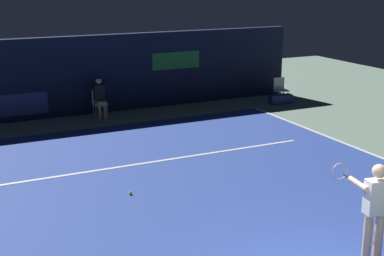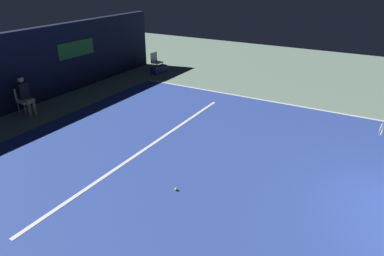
% 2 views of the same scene
% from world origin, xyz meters
% --- Properties ---
extents(ground_plane, '(30.75, 30.75, 0.00)m').
position_xyz_m(ground_plane, '(0.00, 4.78, 0.00)').
color(ground_plane, slate).
extents(court_surface, '(10.60, 11.56, 0.01)m').
position_xyz_m(court_surface, '(0.00, 4.78, 0.01)').
color(court_surface, '#2D479E').
rests_on(court_surface, ground).
extents(line_sideline_left, '(0.10, 11.56, 0.01)m').
position_xyz_m(line_sideline_left, '(5.25, 4.78, 0.01)').
color(line_sideline_left, white).
rests_on(line_sideline_left, court_surface).
extents(line_service, '(8.26, 0.10, 0.01)m').
position_xyz_m(line_service, '(0.00, 6.81, 0.01)').
color(line_service, white).
rests_on(line_service, court_surface).
extents(back_wall, '(15.03, 0.33, 2.60)m').
position_xyz_m(back_wall, '(-0.00, 12.50, 1.30)').
color(back_wall, '#141933').
rests_on(back_wall, ground).
extents(tennis_player, '(0.51, 1.01, 1.73)m').
position_xyz_m(tennis_player, '(1.14, 0.59, 0.99)').
color(tennis_player, beige).
rests_on(tennis_player, ground).
extents(line_judge_on_chair, '(0.45, 0.54, 1.32)m').
position_xyz_m(line_judge_on_chair, '(0.02, 11.73, 0.69)').
color(line_judge_on_chair, white).
rests_on(line_judge_on_chair, ground).
extents(courtside_chair_near, '(0.48, 0.46, 0.88)m').
position_xyz_m(courtside_chair_near, '(6.64, 11.13, 0.50)').
color(courtside_chair_near, white).
rests_on(courtside_chair_near, ground).
extents(tennis_ball, '(0.07, 0.07, 0.07)m').
position_xyz_m(tennis_ball, '(-1.33, 5.04, 0.05)').
color(tennis_ball, '#CCE033').
rests_on(tennis_ball, court_surface).
extents(equipment_bag, '(0.87, 0.41, 0.32)m').
position_xyz_m(equipment_bag, '(6.50, 10.87, 0.16)').
color(equipment_bag, navy).
rests_on(equipment_bag, ground).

